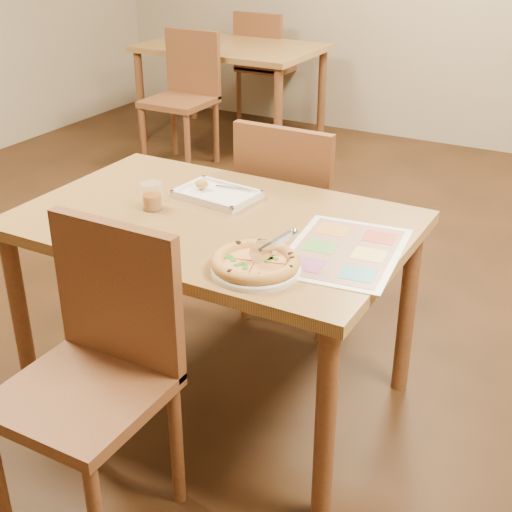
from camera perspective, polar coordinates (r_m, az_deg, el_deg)
The scene contains 13 objects.
room at distance 2.22m, azimuth -3.89°, elevation 18.14°, with size 7.00×7.00×7.00m.
dining_table at distance 2.43m, azimuth -3.38°, elevation 1.23°, with size 1.30×0.85×0.72m.
chair_near at distance 2.05m, azimuth -12.35°, elevation -6.83°, with size 0.42×0.42×0.47m.
chair_far at distance 2.94m, azimuth 2.89°, elevation 4.40°, with size 0.42×0.42×0.47m.
bg_table at distance 5.52m, azimuth -2.02°, elevation 15.64°, with size 1.30×0.85×0.72m.
bg_chair_near at distance 5.04m, azimuth -5.61°, elevation 13.70°, with size 0.42×0.42×0.47m.
bg_chair_far at distance 5.96m, azimuth 0.56°, elevation 15.80°, with size 0.42×0.42×0.47m.
plate at distance 2.04m, azimuth 0.00°, elevation -1.08°, with size 0.26×0.26×0.01m, color white.
pizza at distance 2.04m, azimuth -0.06°, elevation -0.51°, with size 0.26×0.26×0.04m.
pizza_cutter at distance 2.02m, azimuth 1.33°, elevation 0.91°, with size 0.09×0.12×0.08m.
appetizer_tray at distance 2.56m, azimuth -3.24°, elevation 4.92°, with size 0.30×0.22×0.05m.
glass_tumbler at distance 2.48m, azimuth -8.31°, elevation 4.65°, with size 0.07×0.07×0.09m.
menu at distance 2.17m, azimuth 7.08°, elevation 0.40°, with size 0.33×0.46×0.01m, color white.
Camera 1 is at (1.19, -1.85, 1.67)m, focal length 50.00 mm.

